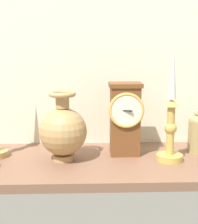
% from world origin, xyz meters
% --- Properties ---
extents(ground_plane, '(1.00, 0.36, 0.02)m').
position_xyz_m(ground_plane, '(0.00, 0.00, -0.01)').
color(ground_plane, brown).
extents(back_wall, '(1.20, 0.02, 0.65)m').
position_xyz_m(back_wall, '(0.00, 0.18, 0.33)').
color(back_wall, silver).
rests_on(back_wall, ground_plane).
extents(mantel_clock, '(0.10, 0.09, 0.22)m').
position_xyz_m(mantel_clock, '(0.07, 0.05, 0.11)').
color(mantel_clock, brown).
rests_on(mantel_clock, ground_plane).
extents(candlestick_tall_center, '(0.07, 0.07, 0.33)m').
position_xyz_m(candlestick_tall_center, '(0.19, -0.02, 0.12)').
color(candlestick_tall_center, gold).
rests_on(candlestick_tall_center, ground_plane).
extents(brass_vase_bulbous, '(0.14, 0.14, 0.20)m').
position_xyz_m(brass_vase_bulbous, '(-0.12, -0.00, 0.09)').
color(brass_vase_bulbous, tan).
rests_on(brass_vase_bulbous, ground_plane).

